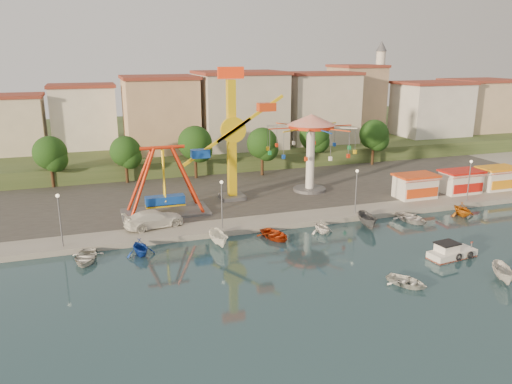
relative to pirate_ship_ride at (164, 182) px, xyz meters
name	(u,v)px	position (x,y,z in m)	size (l,w,h in m)	color
ground	(348,272)	(12.96, -20.16, -4.39)	(200.00, 200.00, 0.00)	#142F39
quay_deck	(198,147)	(12.96, 41.84, -4.09)	(200.00, 100.00, 0.60)	#9E998E
asphalt_pad	(246,184)	(12.96, 9.84, -3.79)	(90.00, 28.00, 0.01)	#4C4944
hill_terrace	(193,138)	(12.96, 46.84, -2.89)	(200.00, 60.00, 3.00)	#384C26
pirate_ship_ride	(164,182)	(0.00, 0.00, 0.00)	(10.00, 5.00, 8.00)	#59595E
kamikaze_tower	(236,139)	(9.54, 3.12, 3.97)	(8.66, 3.10, 16.50)	#59595E
wave_swinger	(311,135)	(20.08, 3.69, 3.80)	(11.60, 11.60, 10.40)	#59595E
booth_left	(415,186)	(31.64, -3.67, -2.23)	(5.40, 3.78, 3.08)	white
booth_mid	(461,181)	(38.78, -3.67, -2.23)	(5.40, 3.78, 3.08)	white
booth_right	(497,178)	(44.93, -3.67, -2.23)	(5.40, 3.78, 3.08)	white
lamp_post_0	(60,222)	(-11.04, -7.16, -1.29)	(0.14, 0.14, 5.00)	#59595E
lamp_post_1	(222,206)	(4.96, -7.16, -1.29)	(0.14, 0.14, 5.00)	#59595E
lamp_post_2	(356,193)	(20.96, -7.16, -1.29)	(0.14, 0.14, 5.00)	#59595E
lamp_post_3	(469,182)	(36.96, -7.16, -1.29)	(0.14, 0.14, 5.00)	#59595E
tree_0	(50,153)	(-13.04, 16.82, 1.08)	(4.60, 4.60, 7.19)	#382314
tree_1	(125,151)	(-3.04, 16.08, 0.81)	(4.35, 4.35, 6.80)	#382314
tree_2	(195,143)	(6.96, 15.65, 1.52)	(5.02, 5.02, 7.85)	#382314
tree_3	(262,143)	(16.96, 14.20, 1.16)	(4.68, 4.68, 7.32)	#382314
tree_4	(314,136)	(26.96, 17.19, 1.35)	(4.86, 4.86, 7.60)	#382314
tree_5	(374,134)	(36.96, 15.38, 1.31)	(4.83, 4.83, 7.54)	#382314
building_1	(84,124)	(-8.37, 31.22, 2.92)	(12.33, 9.01, 8.63)	silver
building_2	(163,113)	(4.77, 31.80, 4.22)	(11.95, 9.28, 11.23)	tan
building_3	(244,118)	(18.56, 28.64, 3.20)	(12.59, 10.50, 9.20)	beige
building_4	(306,113)	(32.03, 32.04, 3.22)	(10.75, 9.23, 9.24)	beige
building_5	(372,106)	(45.33, 30.17, 4.21)	(12.77, 10.96, 11.21)	tan
building_6	(428,102)	(57.11, 28.61, 4.78)	(8.23, 8.98, 12.36)	silver
building_7	(459,107)	(68.99, 33.55, 2.99)	(11.59, 10.93, 8.76)	beige
minaret	(379,84)	(48.96, 33.84, 8.15)	(2.80, 2.80, 18.00)	silver
cabin_motorboat	(451,253)	(23.75, -20.39, -3.94)	(4.97, 2.42, 1.68)	white
rowboat_a	(407,282)	(16.33, -24.08, -4.03)	(2.48, 3.48, 0.72)	white
skiff	(504,274)	(24.54, -25.99, -3.70)	(1.36, 3.61, 1.40)	silver
van	(154,219)	(-1.89, -4.39, -2.87)	(2.58, 6.35, 1.84)	white
moored_boat_0	(85,257)	(-9.02, -10.36, -3.97)	(2.92, 4.09, 0.85)	silver
moored_boat_1	(140,247)	(-4.02, -10.36, -3.57)	(2.69, 3.12, 1.64)	#11349D
moored_boat_2	(219,239)	(3.73, -10.36, -3.66)	(1.43, 3.80, 1.47)	white
moored_boat_3	(275,235)	(9.78, -10.36, -3.98)	(2.87, 4.01, 0.83)	#C3380F
moored_boat_4	(321,226)	(15.11, -10.36, -3.66)	(2.41, 2.79, 1.47)	white
moored_boat_5	(368,221)	(20.74, -10.36, -3.61)	(1.53, 4.06, 1.57)	#515255
moored_boat_6	(412,218)	(26.57, -10.36, -3.95)	(3.03, 4.25, 0.88)	silver
moored_boat_7	(462,209)	(33.53, -10.36, -3.55)	(2.76, 3.20, 1.69)	#CA6812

